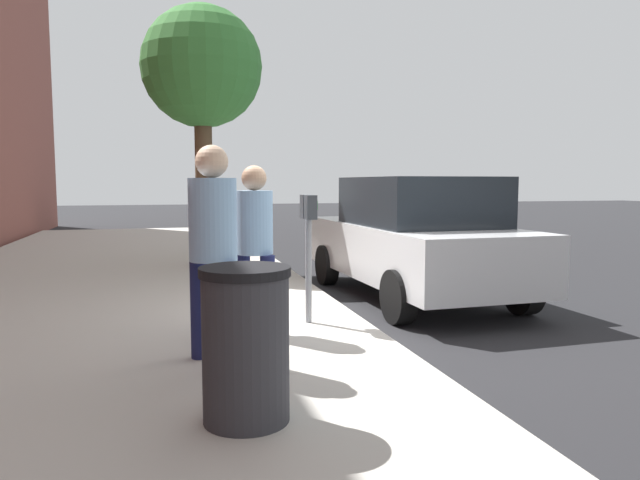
% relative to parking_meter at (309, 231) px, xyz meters
% --- Properties ---
extents(ground_plane, '(80.00, 80.00, 0.00)m').
position_rel_parking_meter_xyz_m(ground_plane, '(0.41, -0.64, -1.17)').
color(ground_plane, '#232326').
rests_on(ground_plane, ground).
extents(sidewalk_slab, '(28.00, 6.00, 0.15)m').
position_rel_parking_meter_xyz_m(sidewalk_slab, '(0.41, 2.36, -1.09)').
color(sidewalk_slab, '#B7B2A8').
rests_on(sidewalk_slab, ground_plane).
extents(parking_meter, '(0.36, 0.12, 1.41)m').
position_rel_parking_meter_xyz_m(parking_meter, '(0.00, 0.00, 0.00)').
color(parking_meter, gray).
rests_on(parking_meter, sidewalk_slab).
extents(pedestrian_at_meter, '(0.46, 0.37, 1.72)m').
position_rel_parking_meter_xyz_m(pedestrian_at_meter, '(-0.27, 0.63, -0.01)').
color(pedestrian_at_meter, '#191E4C').
rests_on(pedestrian_at_meter, sidewalk_slab).
extents(pedestrian_bystander, '(0.47, 0.40, 1.86)m').
position_rel_parking_meter_xyz_m(pedestrian_bystander, '(-1.20, 1.12, 0.09)').
color(pedestrian_bystander, '#191E4C').
rests_on(pedestrian_bystander, sidewalk_slab).
extents(parked_sedan_near, '(4.46, 2.09, 1.77)m').
position_rel_parking_meter_xyz_m(parked_sedan_near, '(1.65, -1.99, -0.27)').
color(parked_sedan_near, silver).
rests_on(parked_sedan_near, ground_plane).
extents(street_tree, '(2.19, 2.19, 4.74)m').
position_rel_parking_meter_xyz_m(street_tree, '(4.91, 0.79, 2.57)').
color(street_tree, brown).
rests_on(street_tree, sidewalk_slab).
extents(trash_bin, '(0.59, 0.59, 1.01)m').
position_rel_parking_meter_xyz_m(trash_bin, '(-2.51, 1.03, -0.51)').
color(trash_bin, '#2D2D33').
rests_on(trash_bin, sidewalk_slab).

